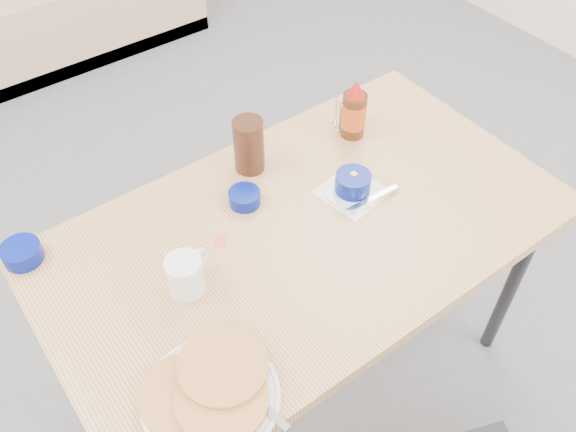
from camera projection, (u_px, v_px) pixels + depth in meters
ground at (346, 423)px, 2.04m from camera, size 6.00×6.00×0.00m
dining_table at (305, 243)px, 1.67m from camera, size 1.40×0.80×0.76m
pancake_plate at (211, 392)px, 1.28m from camera, size 0.30×0.30×0.05m
coffee_mug at (186, 274)px, 1.45m from camera, size 0.13×0.09×0.10m
grits_setting at (353, 186)px, 1.69m from camera, size 0.20×0.19×0.07m
creamer_bowl at (22, 253)px, 1.53m from camera, size 0.10×0.10×0.05m
butter_bowl at (245, 198)px, 1.67m from camera, size 0.09×0.09×0.04m
amber_tumbler at (249, 145)px, 1.72m from camera, size 0.12×0.12×0.17m
condiment_caddy at (349, 115)px, 1.89m from camera, size 0.10×0.08×0.11m
syrup_bottle at (354, 112)px, 1.83m from camera, size 0.07×0.07×0.19m
sugar_wrapper at (221, 240)px, 1.59m from camera, size 0.05×0.05×0.00m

